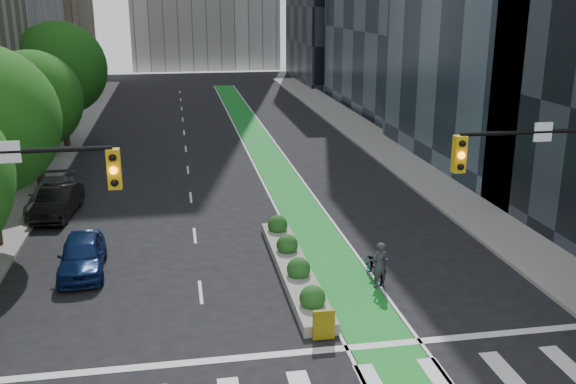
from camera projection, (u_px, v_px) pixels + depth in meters
name	position (u px, v px, depth m)	size (l,w,h in m)	color
ground	(297.00, 375.00, 18.51)	(160.00, 160.00, 0.00)	black
sidewalk_left	(37.00, 171.00, 40.10)	(3.60, 90.00, 0.15)	gray
sidewalk_right	(398.00, 156.00, 44.02)	(3.60, 90.00, 0.15)	gray
bike_lane_paint	(261.00, 146.00, 47.29)	(2.20, 70.00, 0.01)	#198C2A
tree_midfar	(32.00, 100.00, 35.99)	(5.60, 5.60, 7.76)	black
tree_far	(60.00, 69.00, 45.20)	(6.60, 6.60, 9.00)	black
median_planter	(294.00, 265.00, 25.23)	(1.20, 10.26, 1.10)	gray
bicycle	(375.00, 266.00, 24.76)	(0.69, 1.98, 1.04)	gray
cyclist	(379.00, 265.00, 23.90)	(0.66, 0.43, 1.80)	#35313B
parked_car_left_near	(82.00, 255.00, 25.30)	(1.72, 4.28, 1.46)	#0D1F50
parked_car_left_mid	(58.00, 201.00, 31.92)	(1.58, 4.54, 1.50)	black
parked_car_left_far	(52.00, 196.00, 32.72)	(2.15, 5.29, 1.53)	#585A5D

